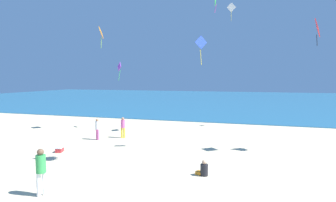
{
  "coord_description": "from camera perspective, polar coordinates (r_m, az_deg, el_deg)",
  "views": [
    {
      "loc": [
        4.29,
        -5.54,
        4.24
      ],
      "look_at": [
        0.0,
        8.04,
        3.08
      ],
      "focal_mm": 31.27,
      "sensor_mm": 36.0,
      "label": 1
    }
  ],
  "objects": [
    {
      "name": "ground_plane",
      "position": [
        16.67,
        2.06,
        -10.1
      ],
      "size": [
        120.0,
        120.0,
        0.0
      ],
      "primitive_type": "plane",
      "color": "beige"
    },
    {
      "name": "ocean_water",
      "position": [
        57.3,
        13.17,
        0.29
      ],
      "size": [
        120.0,
        60.0,
        0.05
      ],
      "primitive_type": "cube",
      "color": "#236084",
      "rests_on": "ground_plane"
    },
    {
      "name": "cooler_box",
      "position": [
        17.94,
        -20.38,
        -8.87
      ],
      "size": [
        0.46,
        0.57,
        0.27
      ],
      "rotation": [
        0.0,
        0.0,
        4.99
      ],
      "color": "red",
      "rests_on": "ground_plane"
    },
    {
      "name": "person_1",
      "position": [
        11.59,
        -23.52,
        -12.03
      ],
      "size": [
        0.48,
        0.48,
        1.71
      ],
      "rotation": [
        0.0,
        0.0,
        5.59
      ],
      "color": "white",
      "rests_on": "ground_plane"
    },
    {
      "name": "person_2",
      "position": [
        13.06,
        6.93,
        -13.15
      ],
      "size": [
        0.62,
        0.48,
        0.7
      ],
      "rotation": [
        0.0,
        0.0,
        2.74
      ],
      "color": "black",
      "rests_on": "ground_plane"
    },
    {
      "name": "person_4",
      "position": [
        20.77,
        -8.79,
        -4.84
      ],
      "size": [
        0.38,
        0.38,
        1.45
      ],
      "rotation": [
        0.0,
        0.0,
        5.09
      ],
      "color": "yellow",
      "rests_on": "ground_plane"
    },
    {
      "name": "person_5",
      "position": [
        20.51,
        -13.62,
        -5.05
      ],
      "size": [
        0.4,
        0.4,
        1.45
      ],
      "rotation": [
        0.0,
        0.0,
        0.98
      ],
      "color": "#D8599E",
      "rests_on": "ground_plane"
    },
    {
      "name": "kite_blue",
      "position": [
        16.75,
        6.43,
        11.1
      ],
      "size": [
        0.61,
        0.5,
        1.65
      ],
      "rotation": [
        0.0,
        0.0,
        3.86
      ],
      "color": "blue"
    },
    {
      "name": "kite_white",
      "position": [
        31.41,
        12.24,
        17.34
      ],
      "size": [
        0.91,
        0.23,
        1.82
      ],
      "rotation": [
        0.0,
        0.0,
        0.36
      ],
      "color": "white"
    },
    {
      "name": "kite_purple",
      "position": [
        24.12,
        -9.47,
        6.52
      ],
      "size": [
        0.55,
        0.51,
        1.5
      ],
      "rotation": [
        0.0,
        0.0,
        5.37
      ],
      "color": "purple"
    },
    {
      "name": "kite_red",
      "position": [
        17.56,
        27.11,
        12.57
      ],
      "size": [
        0.29,
        1.01,
        1.44
      ],
      "rotation": [
        0.0,
        0.0,
        4.83
      ],
      "color": "red"
    },
    {
      "name": "kite_green",
      "position": [
        22.13,
        9.27,
        18.94
      ],
      "size": [
        0.15,
        0.95,
        1.4
      ],
      "rotation": [
        0.0,
        0.0,
        1.78
      ],
      "color": "green"
    },
    {
      "name": "kite_orange",
      "position": [
        23.71,
        -12.92,
        12.84
      ],
      "size": [
        0.42,
        0.95,
        1.7
      ],
      "rotation": [
        0.0,
        0.0,
        1.63
      ],
      "color": "orange"
    }
  ]
}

